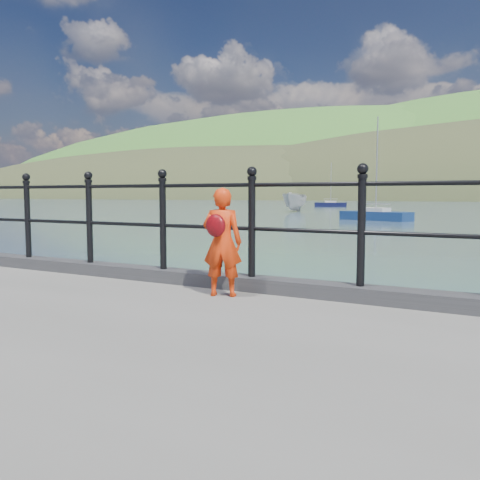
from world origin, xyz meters
The scene contains 7 objects.
ground centered at (0.00, 0.00, 0.00)m, with size 600.00×600.00×0.00m, color #2D4251.
kerb centered at (0.00, -0.15, 1.07)m, with size 60.00×0.30×0.15m, color #28282B.
railing centered at (0.00, -0.15, 1.82)m, with size 18.11×0.11×1.20m.
child centered at (0.48, -0.58, 1.57)m, with size 0.47×0.38×1.11m.
launch_white centered at (-19.90, 50.44, 1.14)m, with size 2.23×5.92×2.29m, color beige.
sailboat_left centered at (-24.21, 76.13, 0.34)m, with size 5.39×2.76×7.47m.
sailboat_port centered at (-6.75, 35.32, 0.34)m, with size 5.96×3.58×8.28m.
Camera 1 is at (3.13, -5.03, 2.05)m, focal length 38.00 mm.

